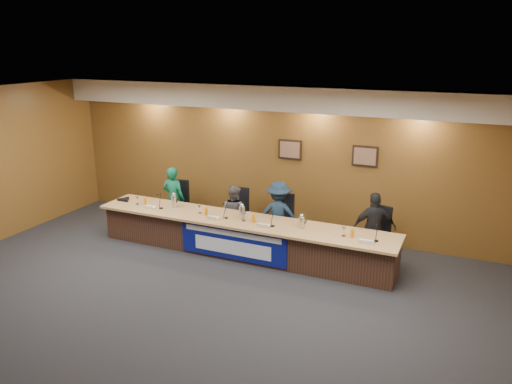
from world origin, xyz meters
TOP-DOWN VIEW (x-y plane):
  - floor at (0.00, 0.00)m, footprint 10.00×10.00m
  - ceiling at (0.00, 0.00)m, footprint 10.00×8.00m
  - wall_back at (0.00, 4.00)m, footprint 10.00×0.04m
  - soffit at (0.00, 3.75)m, footprint 10.00×0.50m
  - dais_body at (0.00, 2.40)m, footprint 6.00×0.80m
  - dais_top at (0.00, 2.35)m, footprint 6.10×0.95m
  - banner at (0.00, 1.99)m, footprint 2.20×0.02m
  - banner_text_upper at (0.00, 1.97)m, footprint 2.00×0.01m
  - banner_text_lower at (0.00, 1.97)m, footprint 1.60×0.01m
  - wall_photo_left at (0.40, 3.97)m, footprint 0.52×0.04m
  - wall_photo_right at (2.00, 3.97)m, footprint 0.52×0.04m
  - panelist_a at (-1.97, 3.02)m, footprint 0.53×0.35m
  - panelist_b at (-0.48, 3.02)m, footprint 0.65×0.55m
  - panelist_c at (0.53, 3.02)m, footprint 0.98×0.68m
  - panelist_d at (2.45, 3.02)m, footprint 0.89×0.63m
  - office_chair_a at (-1.97, 3.12)m, footprint 0.54×0.54m
  - office_chair_b at (-0.48, 3.12)m, footprint 0.53×0.53m
  - office_chair_c at (0.53, 3.12)m, footprint 0.49×0.49m
  - office_chair_d at (2.45, 3.12)m, footprint 0.60×0.60m
  - nameplate_a at (-2.01, 2.14)m, footprint 0.24×0.08m
  - microphone_a at (-1.77, 2.26)m, footprint 0.07×0.07m
  - juice_glass_a at (-2.21, 2.32)m, footprint 0.06×0.06m
  - water_glass_a at (-2.40, 2.30)m, footprint 0.08×0.08m
  - nameplate_b at (-0.50, 2.10)m, footprint 0.24×0.08m
  - microphone_b at (-0.28, 2.28)m, footprint 0.07×0.07m
  - juice_glass_b at (-0.71, 2.27)m, footprint 0.06×0.06m
  - water_glass_b at (-0.90, 2.33)m, footprint 0.08×0.08m
  - nameplate_c at (0.56, 2.10)m, footprint 0.24×0.08m
  - microphone_c at (0.72, 2.23)m, footprint 0.07×0.07m
  - juice_glass_c at (0.31, 2.29)m, footprint 0.06×0.06m
  - water_glass_c at (0.10, 2.27)m, footprint 0.08×0.08m
  - nameplate_d at (2.48, 2.09)m, footprint 0.24×0.08m
  - microphone_d at (2.63, 2.28)m, footprint 0.07×0.07m
  - juice_glass_d at (2.20, 2.28)m, footprint 0.06×0.06m
  - water_glass_d at (2.05, 2.30)m, footprint 0.08×0.08m
  - carafe_left at (-1.57, 2.44)m, footprint 0.11×0.11m
  - carafe_mid at (0.03, 2.36)m, footprint 0.12×0.12m
  - carafe_right at (1.24, 2.35)m, footprint 0.12×0.12m
  - speakerphone at (-2.81, 2.39)m, footprint 0.32×0.32m

SIDE VIEW (x-z plane):
  - floor at x=0.00m, z-range 0.00..0.00m
  - banner_text_lower at x=0.00m, z-range 0.16..0.44m
  - dais_body at x=0.00m, z-range 0.00..0.70m
  - banner at x=0.00m, z-range 0.05..0.71m
  - office_chair_a at x=-1.97m, z-range 0.44..0.52m
  - office_chair_b at x=-0.48m, z-range 0.44..0.52m
  - office_chair_c at x=0.53m, z-range 0.44..0.52m
  - office_chair_d at x=2.45m, z-range 0.44..0.52m
  - banner_text_upper at x=0.00m, z-range 0.53..0.63m
  - panelist_b at x=-0.48m, z-range 0.00..1.19m
  - panelist_c at x=0.53m, z-range 0.00..1.39m
  - panelist_d at x=2.45m, z-range 0.00..1.40m
  - panelist_a at x=-1.97m, z-range 0.00..1.44m
  - dais_top at x=0.00m, z-range 0.70..0.75m
  - microphone_a at x=-1.77m, z-range 0.75..0.77m
  - microphone_b at x=-0.28m, z-range 0.75..0.77m
  - microphone_c at x=0.72m, z-range 0.75..0.77m
  - microphone_d at x=2.63m, z-range 0.75..0.77m
  - speakerphone at x=-2.81m, z-range 0.75..0.80m
  - nameplate_a at x=-2.01m, z-range 0.74..0.85m
  - nameplate_b at x=-0.50m, z-range 0.74..0.85m
  - nameplate_c at x=0.56m, z-range 0.74..0.85m
  - nameplate_d at x=2.48m, z-range 0.74..0.85m
  - juice_glass_a at x=-2.21m, z-range 0.75..0.90m
  - juice_glass_b at x=-0.71m, z-range 0.75..0.90m
  - juice_glass_c at x=0.31m, z-range 0.75..0.90m
  - juice_glass_d at x=2.20m, z-range 0.75..0.90m
  - water_glass_a at x=-2.40m, z-range 0.75..0.93m
  - water_glass_b at x=-0.90m, z-range 0.75..0.93m
  - water_glass_c at x=0.10m, z-range 0.75..0.93m
  - water_glass_d at x=2.05m, z-range 0.75..0.93m
  - carafe_right at x=1.24m, z-range 0.75..0.97m
  - carafe_mid at x=0.03m, z-range 0.75..1.01m
  - carafe_left at x=-1.57m, z-range 0.75..1.01m
  - wall_back at x=0.00m, z-range 0.00..3.20m
  - wall_photo_left at x=0.40m, z-range 1.64..2.06m
  - wall_photo_right at x=2.00m, z-range 1.64..2.06m
  - soffit at x=0.00m, z-range 2.70..3.20m
  - ceiling at x=0.00m, z-range 3.18..3.22m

